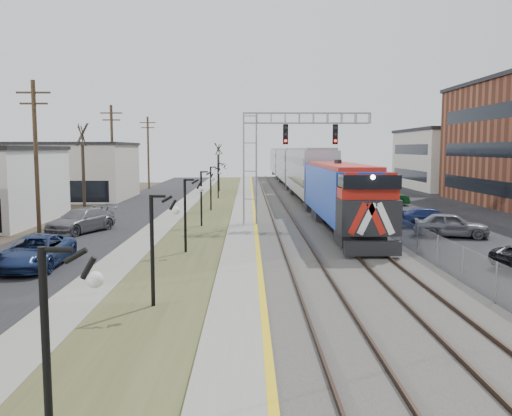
{
  "coord_description": "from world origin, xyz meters",
  "views": [
    {
      "loc": [
        -0.64,
        -10.72,
        5.58
      ],
      "look_at": [
        -0.24,
        16.54,
        2.6
      ],
      "focal_mm": 38.0,
      "sensor_mm": 36.0,
      "label": 1
    }
  ],
  "objects": [
    {
      "name": "street_west",
      "position": [
        -11.5,
        35.0,
        0.02
      ],
      "size": [
        7.0,
        120.0,
        0.04
      ],
      "primitive_type": "cube",
      "color": "black",
      "rests_on": "ground"
    },
    {
      "name": "sidewalk",
      "position": [
        -7.0,
        35.0,
        0.04
      ],
      "size": [
        2.0,
        120.0,
        0.08
      ],
      "primitive_type": "cube",
      "color": "gray",
      "rests_on": "ground"
    },
    {
      "name": "grass_median",
      "position": [
        -4.0,
        35.0,
        0.03
      ],
      "size": [
        4.0,
        120.0,
        0.06
      ],
      "primitive_type": "cube",
      "color": "#414826",
      "rests_on": "ground"
    },
    {
      "name": "platform",
      "position": [
        -1.0,
        35.0,
        0.12
      ],
      "size": [
        2.0,
        120.0,
        0.24
      ],
      "primitive_type": "cube",
      "color": "gray",
      "rests_on": "ground"
    },
    {
      "name": "ballast_bed",
      "position": [
        4.0,
        35.0,
        0.1
      ],
      "size": [
        8.0,
        120.0,
        0.2
      ],
      "primitive_type": "cube",
      "color": "#595651",
      "rests_on": "ground"
    },
    {
      "name": "parking_lot",
      "position": [
        16.0,
        35.0,
        0.02
      ],
      "size": [
        16.0,
        120.0,
        0.04
      ],
      "primitive_type": "cube",
      "color": "black",
      "rests_on": "ground"
    },
    {
      "name": "platform_edge",
      "position": [
        -0.12,
        35.0,
        0.24
      ],
      "size": [
        0.24,
        120.0,
        0.01
      ],
      "primitive_type": "cube",
      "color": "gold",
      "rests_on": "platform"
    },
    {
      "name": "track_near",
      "position": [
        2.0,
        35.0,
        0.28
      ],
      "size": [
        1.58,
        120.0,
        0.15
      ],
      "color": "#2D2119",
      "rests_on": "ballast_bed"
    },
    {
      "name": "track_far",
      "position": [
        5.5,
        35.0,
        0.28
      ],
      "size": [
        1.58,
        120.0,
        0.15
      ],
      "color": "#2D2119",
      "rests_on": "ballast_bed"
    },
    {
      "name": "train",
      "position": [
        5.5,
        59.91,
        2.92
      ],
      "size": [
        3.0,
        85.85,
        5.33
      ],
      "color": "#163EB7",
      "rests_on": "ground"
    },
    {
      "name": "signal_gantry",
      "position": [
        1.22,
        27.99,
        5.59
      ],
      "size": [
        9.0,
        1.07,
        8.15
      ],
      "color": "gray",
      "rests_on": "ground"
    },
    {
      "name": "lampposts",
      "position": [
        -4.0,
        18.29,
        2.0
      ],
      "size": [
        0.14,
        62.14,
        4.0
      ],
      "color": "black",
      "rests_on": "ground"
    },
    {
      "name": "utility_poles",
      "position": [
        -14.5,
        25.0,
        5.0
      ],
      "size": [
        0.28,
        80.28,
        10.0
      ],
      "color": "#4C3823",
      "rests_on": "ground"
    },
    {
      "name": "fence",
      "position": [
        8.2,
        35.0,
        0.8
      ],
      "size": [
        0.04,
        120.0,
        1.6
      ],
      "primitive_type": "cube",
      "color": "gray",
      "rests_on": "ground"
    },
    {
      "name": "bare_trees",
      "position": [
        -12.66,
        38.91,
        2.7
      ],
      "size": [
        12.3,
        42.3,
        5.95
      ],
      "color": "#382D23",
      "rests_on": "ground"
    },
    {
      "name": "car_lot_d",
      "position": [
        12.32,
        27.29,
        0.68
      ],
      "size": [
        4.78,
        2.12,
        1.36
      ],
      "primitive_type": "imported",
      "rotation": [
        0.0,
        0.0,
        1.62
      ],
      "color": "navy",
      "rests_on": "ground"
    },
    {
      "name": "car_lot_e",
      "position": [
        12.19,
        22.92,
        0.78
      ],
      "size": [
        4.9,
        3.02,
        1.56
      ],
      "primitive_type": "imported",
      "rotation": [
        0.0,
        0.0,
        1.29
      ],
      "color": "slate",
      "rests_on": "ground"
    },
    {
      "name": "car_lot_f",
      "position": [
        12.81,
        42.28,
        0.79
      ],
      "size": [
        4.84,
        1.87,
        1.57
      ],
      "primitive_type": "imported",
      "rotation": [
        0.0,
        0.0,
        1.53
      ],
      "color": "#0C3D14",
      "rests_on": "ground"
    },
    {
      "name": "car_street_a",
      "position": [
        -10.61,
        14.44,
        0.74
      ],
      "size": [
        2.47,
        5.32,
        1.48
      ],
      "primitive_type": "imported",
      "rotation": [
        0.0,
        0.0,
        0.0
      ],
      "color": "navy",
      "rests_on": "ground"
    },
    {
      "name": "car_street_b",
      "position": [
        -11.78,
        25.18,
        0.8
      ],
      "size": [
        4.21,
        5.94,
        1.6
      ],
      "primitive_type": "imported",
      "rotation": [
        0.0,
        0.0,
        -0.4
      ],
      "color": "slate",
      "rests_on": "ground"
    }
  ]
}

